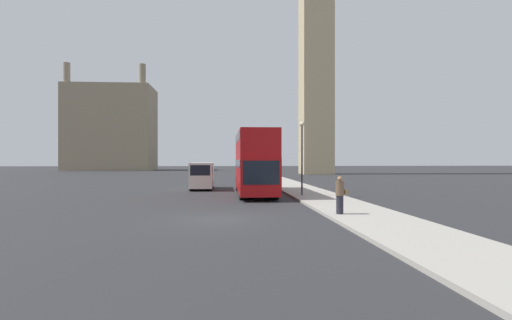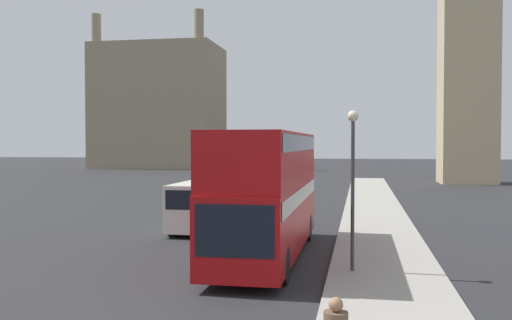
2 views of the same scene
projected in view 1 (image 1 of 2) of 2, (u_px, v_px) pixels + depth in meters
ground_plane at (217, 219)px, 17.80m from camera, size 300.00×300.00×0.00m
sidewalk_strip at (367, 216)px, 18.32m from camera, size 3.69×120.00×0.15m
building_block_distant at (112, 128)px, 101.01m from camera, size 20.74×13.62×25.67m
red_double_decker_bus at (255, 160)px, 30.31m from camera, size 2.61×11.46×4.68m
white_van at (202, 175)px, 35.76m from camera, size 1.96×5.59×2.39m
pedestrian at (340, 195)px, 18.42m from camera, size 0.55×0.39×1.74m
street_lamp at (302, 146)px, 28.16m from camera, size 0.36×0.36×5.21m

